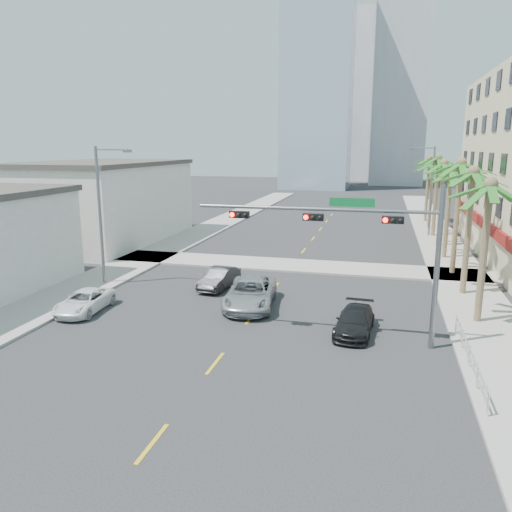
% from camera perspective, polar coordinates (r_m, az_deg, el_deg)
% --- Properties ---
extents(ground, '(260.00, 260.00, 0.00)m').
position_cam_1_polar(ground, '(18.37, -8.92, -17.09)').
color(ground, '#262628').
rests_on(ground, ground).
extents(sidewalk_right, '(4.00, 120.00, 0.15)m').
position_cam_1_polar(sidewalk_right, '(36.16, 22.54, -2.81)').
color(sidewalk_right, gray).
rests_on(sidewalk_right, ground).
extents(sidewalk_left, '(4.00, 120.00, 0.15)m').
position_cam_1_polar(sidewalk_left, '(40.27, -13.52, -0.70)').
color(sidewalk_left, gray).
rests_on(sidewalk_left, ground).
extents(sidewalk_cross, '(80.00, 4.00, 0.15)m').
position_cam_1_polar(sidewalk_cross, '(38.25, 4.06, -1.07)').
color(sidewalk_cross, gray).
rests_on(sidewalk_cross, ground).
extents(building_left_far, '(11.00, 18.00, 7.20)m').
position_cam_1_polar(building_left_far, '(50.23, -17.11, 5.75)').
color(building_left_far, beige).
rests_on(building_left_far, ground).
extents(tower_far_left, '(14.00, 14.00, 48.00)m').
position_cam_1_polar(tower_far_left, '(111.58, 7.12, 20.12)').
color(tower_far_left, '#99B2C6').
rests_on(tower_far_left, ground).
extents(tower_far_right, '(12.00, 12.00, 60.00)m').
position_cam_1_polar(tower_far_right, '(126.39, 16.39, 21.58)').
color(tower_far_right, '#ADADB2').
rests_on(tower_far_right, ground).
extents(tower_far_center, '(16.00, 16.00, 42.00)m').
position_cam_1_polar(tower_far_center, '(140.45, 10.84, 17.18)').
color(tower_far_center, '#ADADB2').
rests_on(tower_far_center, ground).
extents(traffic_signal_mast, '(11.12, 0.54, 7.20)m').
position_cam_1_polar(traffic_signal_mast, '(22.92, 12.22, 2.25)').
color(traffic_signal_mast, slate).
rests_on(traffic_signal_mast, ground).
extents(palm_tree_0, '(4.80, 4.80, 7.80)m').
position_cam_1_polar(palm_tree_0, '(27.16, 25.23, 7.22)').
color(palm_tree_0, brown).
rests_on(palm_tree_0, ground).
extents(palm_tree_1, '(4.80, 4.80, 8.16)m').
position_cam_1_polar(palm_tree_1, '(32.25, 23.60, 8.64)').
color(palm_tree_1, brown).
rests_on(palm_tree_1, ground).
extents(palm_tree_2, '(4.80, 4.80, 8.52)m').
position_cam_1_polar(palm_tree_2, '(37.37, 22.42, 9.66)').
color(palm_tree_2, brown).
rests_on(palm_tree_2, ground).
extents(palm_tree_3, '(4.80, 4.80, 7.80)m').
position_cam_1_polar(palm_tree_3, '(42.56, 21.40, 9.04)').
color(palm_tree_3, brown).
rests_on(palm_tree_3, ground).
extents(palm_tree_4, '(4.80, 4.80, 8.16)m').
position_cam_1_polar(palm_tree_4, '(47.71, 20.70, 9.79)').
color(palm_tree_4, brown).
rests_on(palm_tree_4, ground).
extents(palm_tree_5, '(4.80, 4.80, 8.52)m').
position_cam_1_polar(palm_tree_5, '(52.87, 20.14, 10.40)').
color(palm_tree_5, brown).
rests_on(palm_tree_5, ground).
extents(palm_tree_6, '(4.80, 4.80, 7.80)m').
position_cam_1_polar(palm_tree_6, '(58.06, 19.60, 9.87)').
color(palm_tree_6, brown).
rests_on(palm_tree_6, ground).
extents(palm_tree_7, '(4.80, 4.80, 8.16)m').
position_cam_1_polar(palm_tree_7, '(63.23, 19.21, 10.37)').
color(palm_tree_7, brown).
rests_on(palm_tree_7, ground).
extents(streetlight_left, '(2.55, 0.25, 9.00)m').
position_cam_1_polar(streetlight_left, '(33.79, -17.15, 5.20)').
color(streetlight_left, slate).
rests_on(streetlight_left, ground).
extents(streetlight_right, '(2.55, 0.25, 9.00)m').
position_cam_1_polar(streetlight_right, '(52.95, 19.26, 7.51)').
color(streetlight_right, slate).
rests_on(streetlight_right, ground).
extents(guardrail, '(0.08, 8.08, 1.00)m').
position_cam_1_polar(guardrail, '(22.55, 23.20, -10.31)').
color(guardrail, silver).
rests_on(guardrail, ground).
extents(car_parked_far, '(2.21, 4.36, 1.18)m').
position_cam_1_polar(car_parked_far, '(29.30, -19.04, -4.94)').
color(car_parked_far, white).
rests_on(car_parked_far, ground).
extents(car_lane_left, '(1.86, 4.14, 1.32)m').
position_cam_1_polar(car_lane_left, '(32.28, -4.21, -2.56)').
color(car_lane_left, black).
rests_on(car_lane_left, ground).
extents(car_lane_center, '(3.31, 5.98, 1.58)m').
position_cam_1_polar(car_lane_center, '(28.54, -0.65, -4.27)').
color(car_lane_center, '#BDBCC2').
rests_on(car_lane_center, ground).
extents(car_lane_right, '(1.99, 4.30, 1.22)m').
position_cam_1_polar(car_lane_right, '(25.12, 11.20, -7.33)').
color(car_lane_right, black).
rests_on(car_lane_right, ground).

